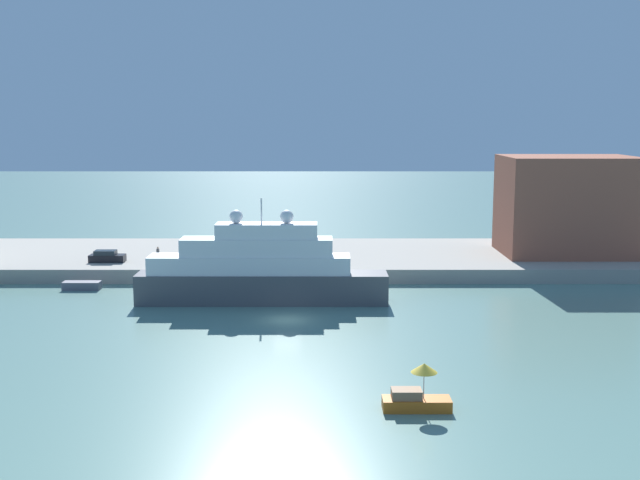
% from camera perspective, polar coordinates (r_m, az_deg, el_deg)
% --- Properties ---
extents(ground, '(400.00, 400.00, 0.00)m').
position_cam_1_polar(ground, '(73.85, -2.27, -5.79)').
color(ground, slate).
extents(quay_dock, '(110.00, 23.08, 1.64)m').
position_cam_1_polar(quay_dock, '(100.56, -1.62, -1.35)').
color(quay_dock, gray).
rests_on(quay_dock, ground).
extents(large_yacht, '(25.28, 3.69, 10.66)m').
position_cam_1_polar(large_yacht, '(80.14, -4.29, -2.24)').
color(large_yacht, '#4C4C51').
rests_on(large_yacht, ground).
extents(small_motorboat, '(4.41, 1.71, 3.11)m').
position_cam_1_polar(small_motorboat, '(52.22, 7.08, -11.01)').
color(small_motorboat, '#C66019').
rests_on(small_motorboat, ground).
extents(work_barge, '(4.04, 1.44, 0.88)m').
position_cam_1_polar(work_barge, '(90.36, -16.63, -3.15)').
color(work_barge, '#595966').
rests_on(work_barge, ground).
extents(harbor_building, '(15.95, 11.32, 12.20)m').
position_cam_1_polar(harbor_building, '(103.31, 17.48, 2.39)').
color(harbor_building, '#93513D').
rests_on(harbor_building, quay_dock).
extents(parked_car, '(4.13, 1.70, 1.37)m').
position_cam_1_polar(parked_car, '(97.13, -14.94, -1.17)').
color(parked_car, black).
rests_on(parked_car, quay_dock).
extents(person_figure, '(0.36, 0.36, 1.60)m').
position_cam_1_polar(person_figure, '(96.95, -11.44, -0.98)').
color(person_figure, '#4C4C4C').
rests_on(person_figure, quay_dock).
extents(mooring_bollard, '(0.44, 0.44, 0.68)m').
position_cam_1_polar(mooring_bollard, '(90.24, -4.06, -1.81)').
color(mooring_bollard, black).
rests_on(mooring_bollard, quay_dock).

